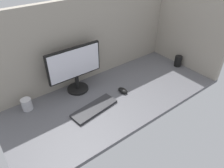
{
  "coord_description": "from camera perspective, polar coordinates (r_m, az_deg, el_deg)",
  "views": [
    {
      "loc": [
        -85.43,
        -108.64,
        107.86
      ],
      "look_at": [
        -8.54,
        0.0,
        14.0
      ],
      "focal_mm": 33.52,
      "sensor_mm": 36.0,
      "label": 1
    }
  ],
  "objects": [
    {
      "name": "monitor",
      "position": [
        1.71,
        -10.05,
        4.52
      ],
      "size": [
        46.37,
        18.0,
        38.94
      ],
      "color": "black",
      "rests_on": "ground_plane"
    },
    {
      "name": "keyboard",
      "position": [
        1.61,
        -4.84,
        -6.64
      ],
      "size": [
        38.41,
        17.87,
        2.0
      ],
      "primitive_type": "cube",
      "rotation": [
        0.0,
        0.0,
        0.14
      ],
      "color": "#262628",
      "rests_on": "ground_plane"
    },
    {
      "name": "mug_steel",
      "position": [
        1.71,
        -22.21,
        -5.16
      ],
      "size": [
        7.8,
        7.8,
        9.21
      ],
      "color": "#B2B2B7",
      "rests_on": "ground_plane"
    },
    {
      "name": "mouse",
      "position": [
        1.77,
        2.94,
        -1.75
      ],
      "size": [
        6.48,
        10.09,
        3.4
      ],
      "primitive_type": "ellipsoid",
      "rotation": [
        0.0,
        0.0,
        0.09
      ],
      "color": "black",
      "rests_on": "ground_plane"
    },
    {
      "name": "cubicle_wall_side",
      "position": [
        2.17,
        20.02,
        13.65
      ],
      "size": [
        5.0,
        80.0,
        71.32
      ],
      "primitive_type": "cube",
      "color": "gray",
      "rests_on": "ground_plane"
    },
    {
      "name": "cubicle_wall_back",
      "position": [
        1.84,
        -6.47,
        11.87
      ],
      "size": [
        180.0,
        5.0,
        71.32
      ],
      "color": "gray",
      "rests_on": "ground_plane"
    },
    {
      "name": "ground_plane",
      "position": [
        1.76,
        0.77,
        -3.17
      ],
      "size": [
        180.0,
        80.0,
        3.0
      ],
      "primitive_type": "cube",
      "color": "#515156"
    },
    {
      "name": "mug_black_travel",
      "position": [
        2.22,
        17.58,
        5.99
      ],
      "size": [
        7.09,
        7.09,
        10.78
      ],
      "color": "black",
      "rests_on": "ground_plane"
    }
  ]
}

